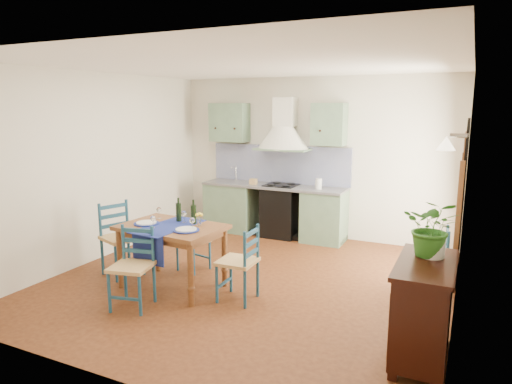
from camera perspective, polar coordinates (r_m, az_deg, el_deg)
floor at (r=6.21m, az=-0.82°, el=-11.07°), size 5.00×5.00×0.00m
back_wall at (r=8.14m, az=3.33°, el=1.84°), size 5.00×0.96×2.80m
right_wall at (r=5.53m, az=24.42°, el=-0.31°), size 0.26×5.00×2.80m
left_wall at (r=7.28m, az=-18.81°, el=3.02°), size 0.04×5.00×2.80m
ceiling at (r=5.78m, az=-0.89°, el=15.69°), size 5.00×5.00×0.01m
dining_table at (r=5.89m, az=-10.51°, el=-5.05°), size 1.34×1.03×1.13m
chair_near at (r=5.50m, az=-15.16°, el=-8.99°), size 0.52×0.52×0.93m
chair_far at (r=6.52m, az=-8.02°, el=-6.22°), size 0.44×0.44×0.81m
chair_left at (r=6.56m, az=-16.58°, el=-5.51°), size 0.60×0.60×1.00m
chair_right at (r=5.48m, az=-2.03°, el=-8.80°), size 0.44×0.44×0.92m
chair_spare at (r=6.12m, az=21.35°, el=-7.79°), size 0.43×0.43×0.85m
sideboard at (r=4.52m, az=20.13°, el=-13.36°), size 0.50×1.05×0.94m
potted_plant at (r=4.48m, az=21.22°, el=-4.18°), size 0.53×0.47×0.55m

